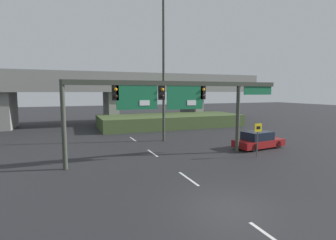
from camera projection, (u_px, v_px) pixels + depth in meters
The scene contains 8 objects.
ground_plane at pixel (228, 207), 10.69m from camera, with size 160.00×160.00×0.00m, color #262628.
lane_markings at pixel (141, 145), 22.94m from camera, with size 0.14×33.97×0.01m.
signal_gantry at pixel (175, 96), 17.96m from camera, with size 15.76×0.44×5.40m.
speed_limit_sign at pixel (258, 135), 18.67m from camera, with size 0.60×0.11×2.48m.
highway_light_pole_near at pixel (164, 66), 24.26m from camera, with size 0.70×0.36×13.29m.
overpass_bridge at pixel (110, 89), 37.65m from camera, with size 45.84×7.39×7.25m.
grass_embankment at pixel (170, 121), 35.24m from camera, with size 18.68×7.51×1.56m.
parked_sedan_near_right at pixel (258, 140), 21.70m from camera, with size 4.52×2.29×1.40m.
Camera 1 is at (-6.01, -8.64, 4.70)m, focal length 28.00 mm.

